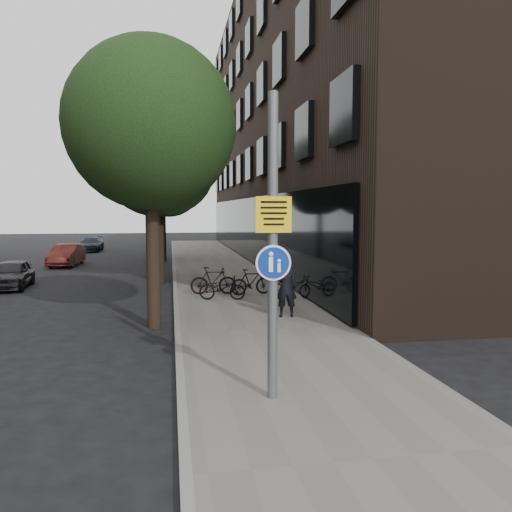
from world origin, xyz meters
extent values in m
plane|color=black|center=(0.00, 0.00, 0.00)|extent=(120.00, 120.00, 0.00)
cube|color=#625F5A|center=(0.25, 10.00, 0.06)|extent=(4.50, 60.00, 0.12)
cube|color=slate|center=(-2.00, 10.00, 0.07)|extent=(0.15, 60.00, 0.13)
cube|color=black|center=(8.50, 22.00, 9.00)|extent=(12.00, 40.00, 18.00)
cylinder|color=black|center=(-2.60, 4.50, 1.60)|extent=(0.36, 0.36, 3.20)
sphere|color=black|center=(-2.60, 4.50, 5.30)|extent=(4.40, 4.40, 4.40)
sphere|color=black|center=(-2.20, 5.30, 4.30)|extent=(2.64, 2.64, 2.64)
cylinder|color=black|center=(-2.60, 13.00, 1.60)|extent=(0.36, 0.36, 3.20)
sphere|color=black|center=(-2.60, 13.00, 5.30)|extent=(5.00, 5.00, 5.00)
sphere|color=black|center=(-2.20, 13.80, 4.30)|extent=(3.00, 3.00, 3.00)
cylinder|color=black|center=(-2.60, 22.00, 1.60)|extent=(0.36, 0.36, 3.20)
sphere|color=black|center=(-2.60, 22.00, 5.30)|extent=(5.00, 5.00, 5.00)
sphere|color=black|center=(-2.20, 22.80, 4.30)|extent=(3.00, 3.00, 3.00)
cylinder|color=#595B5E|center=(-0.56, -1.18, 2.52)|extent=(0.16, 0.16, 4.80)
cube|color=#DBA60B|center=(-0.56, -1.18, 3.06)|extent=(0.56, 0.07, 0.56)
cylinder|color=navy|center=(-0.56, -1.18, 2.31)|extent=(0.49, 0.05, 0.49)
cylinder|color=white|center=(-0.56, -1.18, 2.31)|extent=(0.55, 0.05, 0.56)
imported|color=black|center=(1.03, 4.69, 0.96)|extent=(0.64, 0.44, 1.68)
imported|color=black|center=(1.91, 7.56, 0.52)|extent=(1.62, 0.91, 0.80)
imported|color=black|center=(0.66, 8.48, 0.58)|extent=(1.59, 0.76, 0.92)
imported|color=black|center=(-0.47, 7.64, 0.53)|extent=(1.62, 0.83, 0.81)
imported|color=black|center=(-0.66, 8.80, 0.61)|extent=(1.66, 0.57, 0.98)
imported|color=black|center=(-8.43, 12.28, 0.57)|extent=(1.55, 3.42, 1.14)
imported|color=#5C211A|center=(-7.89, 20.22, 0.60)|extent=(1.51, 3.73, 1.20)
imported|color=#1C2434|center=(-8.07, 30.33, 0.53)|extent=(1.53, 3.69, 1.07)
camera|label=1|loc=(-2.13, -8.80, 3.13)|focal=35.00mm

